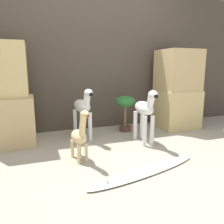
{
  "coord_description": "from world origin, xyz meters",
  "views": [
    {
      "loc": [
        -0.94,
        -1.93,
        0.97
      ],
      "look_at": [
        0.03,
        0.78,
        0.39
      ],
      "focal_mm": 35.0,
      "sensor_mm": 36.0,
      "label": 1
    }
  ],
  "objects": [
    {
      "name": "potted_palm_front",
      "position": [
        0.37,
        1.12,
        0.41
      ],
      "size": [
        0.31,
        0.31,
        0.55
      ],
      "color": "#513323",
      "rests_on": "ground_plane"
    },
    {
      "name": "giraffe_figurine",
      "position": [
        -0.52,
        0.25,
        0.28
      ],
      "size": [
        0.19,
        0.41,
        0.57
      ],
      "color": "#E0C184",
      "rests_on": "ground_plane"
    },
    {
      "name": "surfboard",
      "position": [
        0.0,
        -0.24,
        0.02
      ],
      "size": [
        1.28,
        0.48,
        0.07
      ],
      "color": "silver",
      "rests_on": "ground_plane"
    },
    {
      "name": "zebra_right",
      "position": [
        0.39,
        0.52,
        0.43
      ],
      "size": [
        0.19,
        0.57,
        0.72
      ],
      "color": "white",
      "rests_on": "ground_plane"
    },
    {
      "name": "ground_plane",
      "position": [
        0.0,
        0.0,
        0.0
      ],
      "size": [
        14.0,
        14.0,
        0.0
      ],
      "primitive_type": "plane",
      "color": "#9E937F"
    },
    {
      "name": "rock_pillar_left",
      "position": [
        -1.26,
        1.06,
        0.58
      ],
      "size": [
        0.62,
        0.57,
        1.29
      ],
      "color": "tan",
      "rests_on": "ground_plane"
    },
    {
      "name": "rock_pillar_right",
      "position": [
        1.26,
        1.06,
        0.61
      ],
      "size": [
        0.62,
        0.57,
        1.26
      ],
      "color": "#D1B775",
      "rests_on": "ground_plane"
    },
    {
      "name": "wall_back",
      "position": [
        0.0,
        1.52,
        1.1
      ],
      "size": [
        6.4,
        0.08,
        2.2
      ],
      "color": "#473D33",
      "rests_on": "ground_plane"
    },
    {
      "name": "zebra_left",
      "position": [
        -0.32,
        0.96,
        0.43
      ],
      "size": [
        0.24,
        0.57,
        0.72
      ],
      "color": "white",
      "rests_on": "ground_plane"
    }
  ]
}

